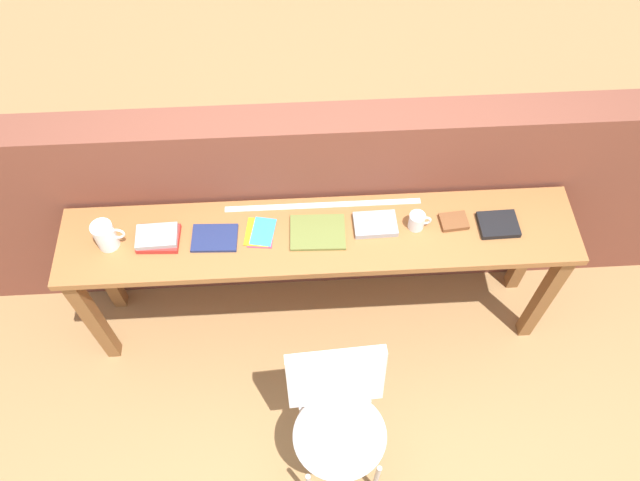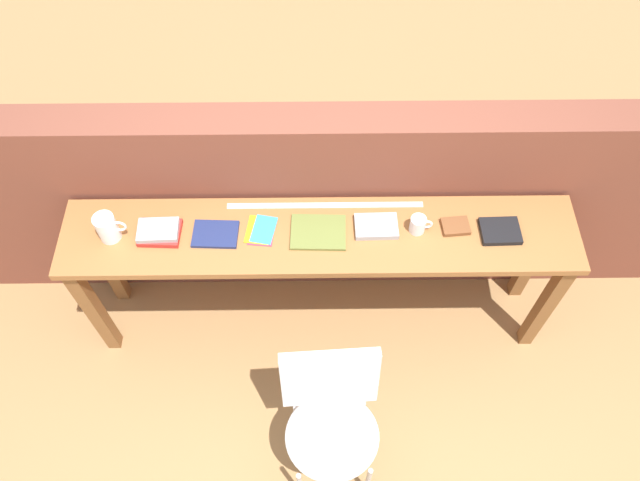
{
  "view_description": "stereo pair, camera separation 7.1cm",
  "coord_description": "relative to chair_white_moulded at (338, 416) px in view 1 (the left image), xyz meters",
  "views": [
    {
      "loc": [
        -0.09,
        -1.36,
        3.36
      ],
      "look_at": [
        0.0,
        0.25,
        0.9
      ],
      "focal_mm": 35.0,
      "sensor_mm": 36.0,
      "label": 1
    },
    {
      "loc": [
        -0.02,
        -1.36,
        3.36
      ],
      "look_at": [
        0.0,
        0.25,
        0.9
      ],
      "focal_mm": 35.0,
      "sensor_mm": 36.0,
      "label": 2
    }
  ],
  "objects": [
    {
      "name": "pitcher_white",
      "position": [
        -1.04,
        0.77,
        0.43
      ],
      "size": [
        0.14,
        0.1,
        0.18
      ],
      "color": "white",
      "rests_on": "sideboard"
    },
    {
      "name": "ground_plane",
      "position": [
        -0.04,
        0.47,
        -0.53
      ],
      "size": [
        40.0,
        40.0,
        0.0
      ],
      "primitive_type": "plane",
      "color": "#9E7547"
    },
    {
      "name": "brick_wall_back",
      "position": [
        -0.04,
        1.11,
        0.13
      ],
      "size": [
        6.0,
        0.2,
        1.32
      ],
      "primitive_type": "cube",
      "color": "brown",
      "rests_on": "ground"
    },
    {
      "name": "book_stack_leftmost",
      "position": [
        -0.81,
        0.78,
        0.38
      ],
      "size": [
        0.2,
        0.16,
        0.05
      ],
      "color": "red",
      "rests_on": "sideboard"
    },
    {
      "name": "book_grey_hardcover",
      "position": [
        0.23,
        0.8,
        0.37
      ],
      "size": [
        0.21,
        0.14,
        0.03
      ],
      "primitive_type": "cube",
      "rotation": [
        0.0,
        0.0,
        0.02
      ],
      "color": "#9E9EA3",
      "rests_on": "sideboard"
    },
    {
      "name": "magazine_cycling",
      "position": [
        -0.54,
        0.77,
        0.36
      ],
      "size": [
        0.22,
        0.16,
        0.02
      ],
      "primitive_type": "cube",
      "rotation": [
        0.0,
        0.0,
        -0.04
      ],
      "color": "navy",
      "rests_on": "sideboard"
    },
    {
      "name": "pamphlet_pile_colourful",
      "position": [
        -0.33,
        0.79,
        0.36
      ],
      "size": [
        0.16,
        0.18,
        0.01
      ],
      "color": "#E5334C",
      "rests_on": "sideboard"
    },
    {
      "name": "chair_white_moulded",
      "position": [
        0.0,
        0.0,
        0.0
      ],
      "size": [
        0.46,
        0.48,
        0.89
      ],
      "color": "silver",
      "rests_on": "ground"
    },
    {
      "name": "sideboard",
      "position": [
        -0.04,
        0.77,
        0.21
      ],
      "size": [
        2.5,
        0.44,
        0.88
      ],
      "color": "#996033",
      "rests_on": "ground"
    },
    {
      "name": "book_repair_rightmost",
      "position": [
        0.82,
        0.77,
        0.37
      ],
      "size": [
        0.19,
        0.15,
        0.03
      ],
      "primitive_type": "cube",
      "rotation": [
        0.0,
        0.0,
        0.02
      ],
      "color": "black",
      "rests_on": "sideboard"
    },
    {
      "name": "ruler_metal_back_edge",
      "position": [
        -0.02,
        0.94,
        0.35
      ],
      "size": [
        0.97,
        0.03,
        0.0
      ],
      "primitive_type": "cube",
      "color": "silver",
      "rests_on": "sideboard"
    },
    {
      "name": "leather_journal_brown",
      "position": [
        0.61,
        0.8,
        0.37
      ],
      "size": [
        0.14,
        0.11,
        0.02
      ],
      "primitive_type": "cube",
      "rotation": [
        0.0,
        0.0,
        0.09
      ],
      "color": "brown",
      "rests_on": "sideboard"
    },
    {
      "name": "book_open_centre",
      "position": [
        -0.05,
        0.78,
        0.36
      ],
      "size": [
        0.27,
        0.21,
        0.02
      ],
      "primitive_type": "cube",
      "rotation": [
        0.0,
        0.0,
        -0.03
      ],
      "color": "olive",
      "rests_on": "sideboard"
    },
    {
      "name": "mug",
      "position": [
        0.42,
        0.79,
        0.4
      ],
      "size": [
        0.11,
        0.08,
        0.09
      ],
      "color": "white",
      "rests_on": "sideboard"
    }
  ]
}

